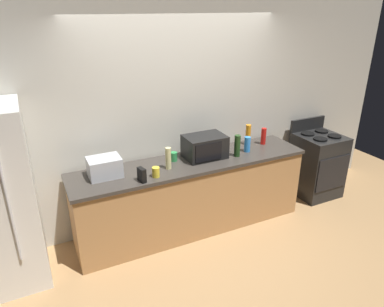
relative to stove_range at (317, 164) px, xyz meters
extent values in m
plane|color=#A87F51|center=(-2.00, -0.40, -0.46)|extent=(8.00, 8.00, 0.00)
cube|color=beige|center=(-2.00, 0.41, 0.89)|extent=(6.40, 0.10, 2.70)
cube|color=#B27F4C|center=(-2.00, 0.00, -0.03)|extent=(2.80, 0.60, 0.86)
cube|color=#38332D|center=(-2.00, 0.00, 0.42)|extent=(2.84, 0.64, 0.04)
cylinder|color=silver|center=(-3.91, -0.37, 0.54)|extent=(0.02, 0.02, 1.10)
cube|color=black|center=(0.00, 0.00, -0.01)|extent=(0.60, 0.60, 0.90)
cube|color=black|center=(0.00, -0.30, -0.01)|extent=(0.55, 0.02, 0.48)
cube|color=black|center=(0.00, 0.28, 0.53)|extent=(0.60, 0.04, 0.18)
cylinder|color=black|center=(-0.13, -0.12, 0.45)|extent=(0.18, 0.18, 0.02)
cylinder|color=black|center=(0.13, -0.12, 0.45)|extent=(0.18, 0.18, 0.02)
cylinder|color=black|center=(-0.13, 0.12, 0.45)|extent=(0.18, 0.18, 0.02)
cylinder|color=black|center=(0.13, 0.12, 0.45)|extent=(0.18, 0.18, 0.02)
cube|color=black|center=(-1.81, 0.05, 0.57)|extent=(0.48, 0.34, 0.27)
cube|color=black|center=(-1.85, -0.12, 0.57)|extent=(0.34, 0.01, 0.21)
cube|color=#B7BABF|center=(-3.00, 0.06, 0.54)|extent=(0.34, 0.26, 0.21)
cube|color=black|center=(-2.68, -0.23, 0.51)|extent=(0.07, 0.12, 0.15)
cylinder|color=red|center=(-0.92, 0.10, 0.55)|extent=(0.07, 0.07, 0.22)
cylinder|color=orange|center=(-1.11, 0.17, 0.57)|extent=(0.07, 0.07, 0.27)
cylinder|color=#1E3F19|center=(-1.44, -0.09, 0.57)|extent=(0.07, 0.07, 0.26)
cylinder|color=#338CE5|center=(-1.25, -0.02, 0.53)|extent=(0.08, 0.08, 0.19)
cylinder|color=beige|center=(-2.32, -0.06, 0.56)|extent=(0.06, 0.06, 0.25)
cylinder|color=#2D8C47|center=(-2.18, 0.11, 0.49)|extent=(0.08, 0.08, 0.11)
cylinder|color=yellow|center=(-2.52, -0.19, 0.49)|extent=(0.08, 0.08, 0.11)
camera|label=1|loc=(-3.64, -3.37, 2.12)|focal=33.03mm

